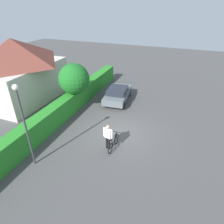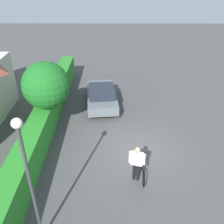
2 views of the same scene
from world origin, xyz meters
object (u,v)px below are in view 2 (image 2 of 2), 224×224
Objects in this scene: bicycle at (143,170)px; person_rider at (137,161)px; parked_car_near at (102,96)px; street_lamp at (28,171)px; tree_kerbside at (46,86)px.

person_rider reaches higher than bicycle.
parked_car_near is 0.88× the size of street_lamp.
person_rider is at bearing -165.26° from parked_car_near.
street_lamp is (-9.02, 1.61, 2.29)m from parked_car_near.
street_lamp reaches higher than bicycle.
parked_car_near reaches higher than bicycle.
parked_car_near is at bearing 17.58° from bicycle.
person_rider is (-0.16, 0.29, 0.61)m from bicycle.
tree_kerbside is at bearing 49.45° from person_rider.
parked_car_near is at bearing -10.14° from street_lamp.
tree_kerbside is at bearing 52.53° from bicycle.
parked_car_near is 6.53m from bicycle.
tree_kerbside is at bearing 136.03° from parked_car_near.
bicycle is 5.24m from street_lamp.
person_rider is 4.66m from street_lamp.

